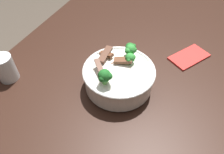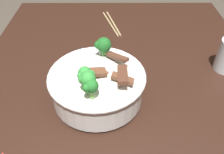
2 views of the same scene
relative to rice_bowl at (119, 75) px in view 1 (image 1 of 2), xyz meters
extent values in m
plane|color=#4C4238|center=(-0.15, -0.06, -0.81)|extent=(10.00, 10.00, 0.00)
cube|color=black|center=(-0.15, -0.06, -0.08)|extent=(1.56, 0.91, 0.05)
cube|color=black|center=(-0.86, -0.44, -0.46)|extent=(0.07, 0.07, 0.71)
cube|color=black|center=(-0.86, 0.32, -0.46)|extent=(0.07, 0.07, 0.71)
cylinder|color=white|center=(0.00, 0.00, -0.06)|extent=(0.11, 0.11, 0.01)
cylinder|color=white|center=(0.00, 0.00, -0.01)|extent=(0.24, 0.24, 0.08)
torus|color=white|center=(0.00, 0.00, 0.02)|extent=(0.25, 0.25, 0.01)
ellipsoid|color=white|center=(0.00, 0.00, 0.01)|extent=(0.22, 0.22, 0.07)
cube|color=brown|center=(-0.02, 0.01, 0.05)|extent=(0.04, 0.07, 0.02)
cube|color=#563323|center=(0.04, -0.05, 0.05)|extent=(0.06, 0.06, 0.02)
cube|color=#563323|center=(-0.03, -0.07, 0.05)|extent=(0.08, 0.03, 0.02)
cube|color=brown|center=(-0.04, -0.07, 0.05)|extent=(0.03, 0.06, 0.02)
cube|color=brown|center=(0.00, 0.00, 0.03)|extent=(0.04, 0.06, 0.01)
cylinder|color=#5B9947|center=(-0.07, 0.02, 0.05)|extent=(0.02, 0.02, 0.03)
sphere|color=green|center=(-0.07, 0.02, 0.07)|extent=(0.04, 0.04, 0.04)
sphere|color=green|center=(-0.05, 0.01, 0.07)|extent=(0.02, 0.02, 0.02)
sphere|color=green|center=(-0.07, 0.03, 0.07)|extent=(0.02, 0.02, 0.02)
cylinder|color=#5B9947|center=(0.08, -0.02, 0.04)|extent=(0.02, 0.02, 0.02)
sphere|color=#1E6023|center=(0.08, -0.02, 0.07)|extent=(0.04, 0.04, 0.04)
sphere|color=#1E6023|center=(0.09, -0.02, 0.06)|extent=(0.02, 0.02, 0.02)
sphere|color=#1E6023|center=(0.08, 0.00, 0.07)|extent=(0.02, 0.02, 0.02)
cylinder|color=#6BA84C|center=(-0.03, 0.03, 0.04)|extent=(0.02, 0.02, 0.02)
sphere|color=green|center=(-0.03, 0.03, 0.06)|extent=(0.03, 0.03, 0.03)
sphere|color=green|center=(-0.02, 0.03, 0.06)|extent=(0.02, 0.02, 0.02)
sphere|color=green|center=(-0.04, 0.03, 0.06)|extent=(0.02, 0.02, 0.02)
cylinder|color=#7AB256|center=(-0.08, 0.01, 0.04)|extent=(0.01, 0.01, 0.03)
sphere|color=#237028|center=(-0.08, 0.01, 0.07)|extent=(0.03, 0.03, 0.03)
sphere|color=#237028|center=(-0.07, 0.00, 0.07)|extent=(0.02, 0.02, 0.02)
sphere|color=#237028|center=(-0.09, 0.02, 0.07)|extent=(0.02, 0.02, 0.02)
cylinder|color=white|center=(0.13, -0.40, -0.06)|extent=(0.07, 0.07, 0.00)
cylinder|color=white|center=(0.13, -0.40, -0.01)|extent=(0.07, 0.07, 0.10)
cylinder|color=silver|center=(0.13, -0.40, -0.02)|extent=(0.06, 0.06, 0.08)
cube|color=red|center=(-0.27, 0.21, -0.06)|extent=(0.19, 0.17, 0.01)
camera|label=1|loc=(0.49, 0.19, 0.54)|focal=34.21mm
camera|label=2|loc=(-0.46, -0.04, 0.42)|focal=37.88mm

